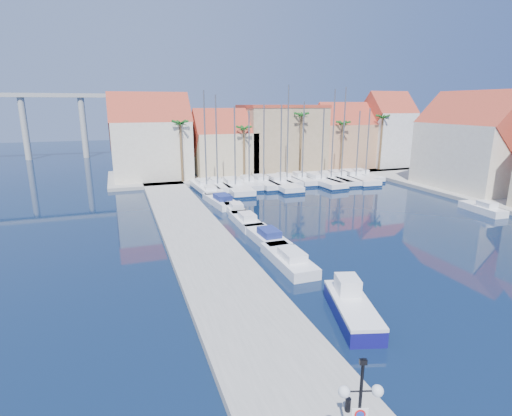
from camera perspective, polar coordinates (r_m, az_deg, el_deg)
The scene contains 38 objects.
ground at distance 27.42m, azimuth 17.69°, elevation -12.37°, with size 260.00×260.00×0.00m, color black.
quay_west at distance 35.38m, azimuth -7.84°, elevation -5.13°, with size 6.00×77.00×0.50m, color gray.
shore_north at distance 72.81m, azimuth 1.38°, elevation 5.24°, with size 54.00×16.00×0.50m, color gray.
lamp_post at distance 14.12m, azimuth 14.69°, elevation -24.92°, with size 1.38×0.68×4.19m.
bollard at distance 17.69m, azimuth 13.00°, elevation -25.70°, with size 0.23×0.23×0.57m, color black.
fishing_boat at distance 24.60m, azimuth 13.50°, elevation -13.52°, with size 3.54×6.27×2.09m.
motorboat_west_0 at distance 31.23m, azimuth 4.74°, elevation -7.27°, with size 2.18×6.77×1.40m.
motorboat_west_1 at distance 36.17m, azimuth 1.54°, elevation -4.12°, with size 2.37×6.75×1.40m.
motorboat_west_2 at distance 41.16m, azimuth -1.48°, elevation -1.77°, with size 2.04×6.23×1.40m.
motorboat_west_3 at distance 45.34m, azimuth -2.93°, elevation -0.24°, with size 2.16×5.65×1.40m.
motorboat_west_4 at distance 49.77m, azimuth -5.03°, elevation 1.07°, with size 3.11×7.59×1.40m.
motorboat_west_5 at distance 55.04m, azimuth -6.64°, elevation 2.34°, with size 2.53×6.70×1.40m.
motorboat_west_6 at distance 60.01m, azimuth -7.99°, elevation 3.32°, with size 2.05×5.65×1.40m.
motorboat_east_1 at distance 52.82m, azimuth 29.68°, elevation -0.03°, with size 2.24×5.75×1.40m.
sailboat_0 at distance 57.36m, azimuth -7.21°, elevation 2.92°, with size 3.12×10.06×13.93m.
sailboat_1 at distance 58.52m, azimuth -5.65°, elevation 3.23°, with size 2.87×8.51×13.37m.
sailboat_2 at distance 57.95m, azimuth -3.13°, elevation 3.09°, with size 3.45×11.78×11.82m.
sailboat_3 at distance 59.92m, azimuth -1.10°, elevation 3.53°, with size 2.43×8.39×11.23m.
sailboat_4 at distance 60.46m, azimuth 0.91°, elevation 3.63°, with size 2.79×9.16×12.08m.
sailboat_5 at distance 60.22m, azimuth 3.26°, elevation 3.53°, with size 3.09×11.70×12.02m.
sailboat_6 at distance 62.49m, azimuth 4.25°, elevation 4.03°, with size 2.43×8.18×14.88m.
sailboat_7 at distance 63.64m, azimuth 6.44°, elevation 4.12°, with size 2.60×8.22×12.52m.
sailboat_8 at distance 63.14m, azimuth 8.97°, elevation 3.89°, with size 3.89×11.64×11.52m.
sailboat_9 at distance 64.51m, azimuth 10.38°, elevation 4.11°, with size 3.04×10.14×14.32m.
sailboat_10 at distance 65.79m, azimuth 11.84°, elevation 4.23°, with size 3.65×10.83×14.66m.
sailboat_11 at distance 66.94m, azimuth 13.79°, elevation 4.25°, with size 4.01×11.93×11.14m.
sailboat_12 at distance 68.74m, azimuth 15.12°, elevation 4.47°, with size 2.49×8.47×11.48m.
building_0 at distance 66.67m, azimuth -14.80°, elevation 9.34°, with size 12.30×9.00×13.50m.
building_1 at distance 68.79m, azimuth -4.62°, elevation 8.89°, with size 10.30×8.00×11.00m.
building_2 at distance 73.19m, azimuth 3.65°, elevation 10.00°, with size 14.20×10.20×11.50m.
building_3 at distance 77.79m, azimuth 12.23°, elevation 9.69°, with size 10.30×8.00×12.00m.
building_4 at distance 81.94m, azimuth 18.12°, elevation 10.31°, with size 8.30×8.00×14.00m.
building_6 at distance 64.35m, azimuth 28.52°, elevation 7.88°, with size 9.00×14.30×13.50m.
palm_0 at distance 62.00m, azimuth -10.79°, elevation 11.56°, with size 2.60×2.60×10.15m.
palm_1 at distance 64.33m, azimuth -1.76°, elevation 11.07°, with size 2.60×2.60×9.15m.
palm_2 at distance 67.92m, azimuth 6.51°, elevation 12.76°, with size 2.60×2.60×11.15m.
palm_3 at distance 71.79m, azimuth 12.36°, elevation 11.49°, with size 2.60×2.60×9.65m.
palm_4 at distance 76.22m, azimuth 17.66°, elevation 12.03°, with size 2.60×2.60×10.65m.
Camera 1 is at (-15.34, -19.22, 12.13)m, focal length 28.00 mm.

